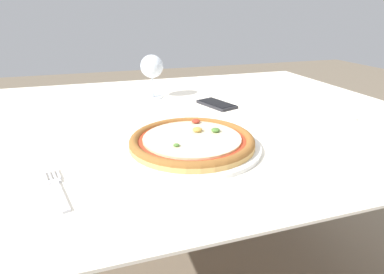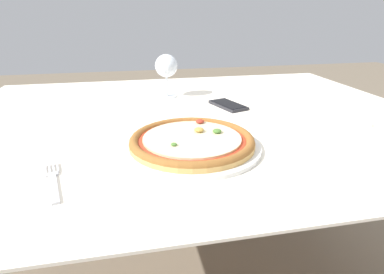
# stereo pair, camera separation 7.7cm
# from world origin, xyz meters

# --- Properties ---
(dining_table) EXTENTS (1.48, 1.18, 0.73)m
(dining_table) POSITION_xyz_m (0.00, 0.00, 0.66)
(dining_table) COLOR #997047
(dining_table) RESTS_ON ground_plane
(pizza_plate) EXTENTS (0.33, 0.33, 0.04)m
(pizza_plate) POSITION_xyz_m (-0.07, -0.26, 0.74)
(pizza_plate) COLOR white
(pizza_plate) RESTS_ON dining_table
(fork) EXTENTS (0.06, 0.17, 0.00)m
(fork) POSITION_xyz_m (-0.37, -0.36, 0.73)
(fork) COLOR silver
(fork) RESTS_ON dining_table
(wine_glass_far_left) EXTENTS (0.08, 0.08, 0.16)m
(wine_glass_far_left) POSITION_xyz_m (-0.06, 0.25, 0.84)
(wine_glass_far_left) COLOR silver
(wine_glass_far_left) RESTS_ON dining_table
(cell_phone) EXTENTS (0.11, 0.16, 0.01)m
(cell_phone) POSITION_xyz_m (0.13, 0.07, 0.73)
(cell_phone) COLOR #232328
(cell_phone) RESTS_ON dining_table
(napkin_folded) EXTENTS (0.18, 0.15, 0.01)m
(napkin_folded) POSITION_xyz_m (0.42, -0.14, 0.73)
(napkin_folded) COLOR silver
(napkin_folded) RESTS_ON dining_table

